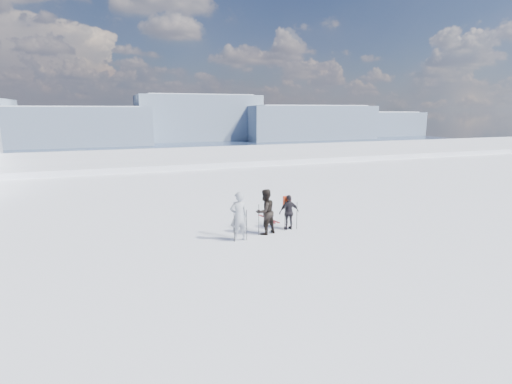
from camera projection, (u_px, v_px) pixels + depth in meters
lake_basin at (181, 220)px, 42.87m from camera, size 820.00×820.00×71.62m
far_mountain_range at (138, 121)px, 442.27m from camera, size 770.00×110.00×53.00m
skier_grey at (239, 216)px, 15.52m from camera, size 0.72×0.48×1.96m
skier_dark at (265, 212)px, 16.38m from camera, size 1.10×0.98×1.89m
skier_pack at (289, 212)px, 17.05m from camera, size 0.90×0.42×1.51m
backpack at (287, 188)px, 17.08m from camera, size 0.33×0.20×0.49m
ski_poles at (267, 220)px, 16.30m from camera, size 3.04×0.65×1.37m
skis_loose at (270, 219)px, 18.83m from camera, size 0.60×1.68×0.03m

